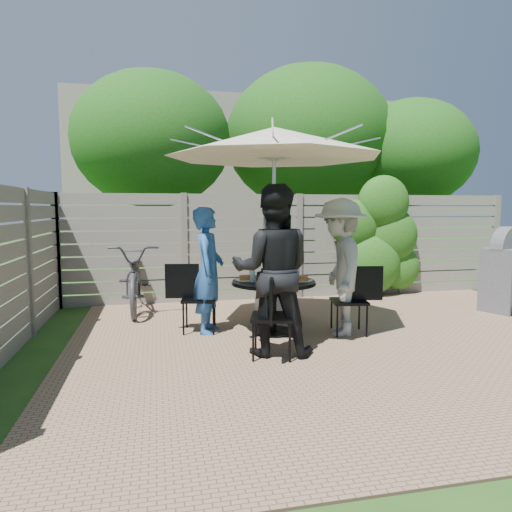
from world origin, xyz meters
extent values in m
plane|color=#285219|center=(0.00, 0.00, 0.00)|extent=(60.00, 60.00, 0.00)
cube|color=#927055|center=(0.00, 0.50, 0.01)|extent=(7.00, 6.00, 0.02)
cube|color=gray|center=(0.00, 3.00, 0.93)|extent=(8.00, 0.10, 1.85)
cube|color=gray|center=(-4.00, 0.50, 0.93)|extent=(0.10, 5.00, 1.85)
ellipsoid|color=#1C5613|center=(1.40, 2.85, 0.90)|extent=(1.20, 0.70, 1.80)
cube|color=gray|center=(0.00, 12.00, 2.50)|extent=(10.00, 6.00, 5.00)
ellipsoid|color=#165313|center=(-2.50, 5.00, 2.97)|extent=(3.20, 3.20, 2.72)
ellipsoid|color=#165313|center=(1.00, 5.50, 3.18)|extent=(3.80, 3.80, 3.23)
ellipsoid|color=#165313|center=(3.20, 4.80, 2.83)|extent=(2.80, 2.80, 2.38)
cylinder|color=black|center=(-1.02, 0.84, 0.67)|extent=(1.29, 1.29, 0.03)
cylinder|color=black|center=(-1.02, 0.84, 0.34)|extent=(0.07, 0.07, 0.67)
cylinder|color=black|center=(-1.02, 0.84, 0.02)|extent=(0.56, 0.56, 0.04)
cylinder|color=silver|center=(-1.02, 0.84, 1.23)|extent=(0.05, 0.05, 2.45)
cone|color=beige|center=(-1.02, 0.84, 2.40)|extent=(3.28, 3.28, 0.37)
cube|color=black|center=(-0.76, 1.76, 0.49)|extent=(0.61, 0.61, 0.04)
cube|color=black|center=(-0.68, 1.98, 0.74)|extent=(0.19, 0.46, 0.49)
imported|color=silver|center=(-0.80, 1.64, 0.81)|extent=(0.90, 0.71, 1.63)
cube|color=black|center=(-1.93, 1.10, 0.44)|extent=(0.50, 0.50, 0.03)
cube|color=black|center=(-2.14, 1.13, 0.68)|extent=(0.43, 0.10, 0.44)
imported|color=#2557A1|center=(-1.82, 1.06, 0.81)|extent=(0.53, 0.67, 1.61)
cube|color=black|center=(-1.27, -0.07, 0.45)|extent=(0.54, 0.54, 0.03)
cube|color=black|center=(-1.33, -0.28, 0.69)|extent=(0.15, 0.43, 0.45)
imported|color=black|center=(-1.24, 0.04, 0.93)|extent=(1.05, 0.92, 1.85)
cube|color=black|center=(-0.10, 0.59, 0.43)|extent=(0.49, 0.49, 0.03)
cube|color=black|center=(0.11, 0.55, 0.66)|extent=(0.42, 0.10, 0.43)
imported|color=#A7AAA5|center=(-0.22, 0.62, 0.86)|extent=(0.91, 1.24, 1.73)
cylinder|color=white|center=(-0.92, 1.19, 0.69)|extent=(0.26, 0.26, 0.01)
cylinder|color=#AD7332|center=(-0.92, 1.19, 0.72)|extent=(0.15, 0.15, 0.05)
cylinder|color=white|center=(-1.36, 0.94, 0.69)|extent=(0.26, 0.26, 0.01)
cylinder|color=#AD7332|center=(-1.36, 0.94, 0.72)|extent=(0.15, 0.15, 0.05)
cylinder|color=white|center=(-1.11, 0.50, 0.69)|extent=(0.26, 0.26, 0.01)
cylinder|color=#AD7332|center=(-1.11, 0.50, 0.72)|extent=(0.15, 0.15, 0.05)
cylinder|color=white|center=(-0.67, 0.75, 0.69)|extent=(0.26, 0.26, 0.01)
cylinder|color=#AD7332|center=(-0.67, 0.75, 0.72)|extent=(0.15, 0.15, 0.05)
cylinder|color=silver|center=(-1.05, 1.12, 0.76)|extent=(0.07, 0.07, 0.14)
cylinder|color=silver|center=(-1.29, 0.81, 0.76)|extent=(0.07, 0.07, 0.14)
cylinder|color=silver|center=(-0.98, 0.57, 0.76)|extent=(0.07, 0.07, 0.14)
cylinder|color=silver|center=(-0.74, 0.88, 0.76)|extent=(0.07, 0.07, 0.14)
cylinder|color=#59280C|center=(-1.06, 0.91, 0.77)|extent=(0.09, 0.09, 0.16)
cylinder|color=#C6B293|center=(-0.86, 1.03, 0.75)|extent=(0.08, 0.08, 0.12)
imported|color=#333338|center=(-2.78, 2.60, 0.53)|extent=(0.72, 2.03, 1.06)
cube|color=slate|center=(2.76, 1.26, 0.50)|extent=(0.78, 0.70, 0.99)
cylinder|color=slate|center=(2.76, 1.26, 0.99)|extent=(0.68, 0.43, 0.65)
camera|label=1|loc=(-2.45, -4.67, 1.60)|focal=32.00mm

